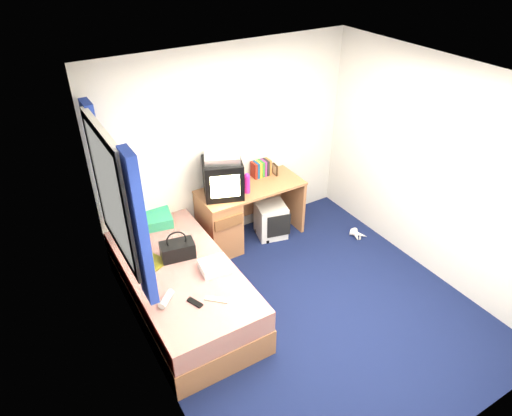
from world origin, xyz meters
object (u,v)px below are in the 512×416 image
handbag (177,249)px  magazine (152,262)px  pillow (147,221)px  picture_frame (275,169)px  bed (183,289)px  white_heels (357,235)px  desk (231,216)px  pink_water_bottle (247,184)px  aerosol_can (238,180)px  towel (214,266)px  water_bottle (166,299)px  crt_tv (223,178)px  vcr (222,158)px  colour_swatch_fan (217,299)px  storage_cube (271,220)px  remote_control (195,303)px

handbag → magazine: (-0.27, 0.05, -0.09)m
pillow → picture_frame: size_ratio=3.85×
handbag → magazine: size_ratio=1.33×
bed → white_heels: (2.41, 0.01, -0.23)m
desk → pink_water_bottle: (0.17, -0.11, 0.46)m
bed → white_heels: size_ratio=8.39×
aerosol_can → magazine: size_ratio=0.64×
aerosol_can → towel: bearing=-129.8°
magazine → water_bottle: size_ratio=1.40×
picture_frame → towel: 1.74m
desk → water_bottle: size_ratio=6.50×
pillow → magazine: pillow is taller
handbag → crt_tv: bearing=44.1°
vcr → pink_water_bottle: size_ratio=1.77×
water_bottle → white_heels: 2.78m
handbag → water_bottle: 0.66m
crt_tv → aerosol_can: (0.24, 0.07, -0.13)m
pink_water_bottle → white_heels: pink_water_bottle is taller
towel → pillow: bearing=105.6°
crt_tv → colour_swatch_fan: 1.58m
vcr → water_bottle: (-1.17, -1.11, -0.65)m
picture_frame → handbag: picture_frame is taller
picture_frame → water_bottle: bearing=-141.7°
picture_frame → storage_cube: bearing=-125.6°
magazine → water_bottle: bearing=-97.6°
crt_tv → bed: bearing=-119.7°
desk → magazine: size_ratio=4.64×
vcr → picture_frame: bearing=31.3°
colour_swatch_fan → white_heels: (2.30, 0.59, -0.51)m
pillow → white_heels: (2.43, -0.88, -0.56)m
storage_cube → water_bottle: (-1.78, -1.02, 0.35)m
handbag → white_heels: size_ratio=1.56×
vcr → aerosol_can: bearing=39.9°
storage_cube → crt_tv: bearing=-174.5°
crt_tv → towel: crt_tv is taller
towel → bed: bearing=145.5°
pillow → white_heels: size_ratio=2.26×
bed → storage_cube: bed is taller
picture_frame → magazine: 1.99m
storage_cube → white_heels: (0.92, -0.64, -0.18)m
colour_swatch_fan → pink_water_bottle: bearing=49.7°
pillow → desk: (0.99, -0.16, -0.19)m
pillow → water_bottle: 1.29m
pillow → towel: pillow is taller
crt_tv → magazine: crt_tv is taller
picture_frame → towel: picture_frame is taller
picture_frame → pink_water_bottle: size_ratio=0.63×
bed → water_bottle: water_bottle is taller
colour_swatch_fan → magazine: bearing=111.3°
magazine → remote_control: (0.13, -0.76, 0.00)m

